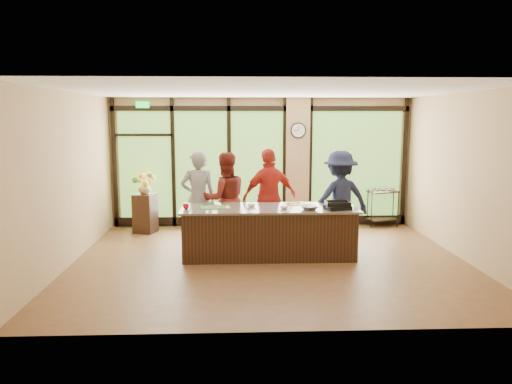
{
  "coord_description": "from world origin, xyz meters",
  "views": [
    {
      "loc": [
        -0.61,
        -8.66,
        2.56
      ],
      "look_at": [
        -0.23,
        0.4,
        1.19
      ],
      "focal_mm": 35.0,
      "sensor_mm": 36.0,
      "label": 1
    }
  ],
  "objects": [
    {
      "name": "prep_bowl_far",
      "position": [
        0.43,
        0.64,
        0.94
      ],
      "size": [
        0.13,
        0.13,
        0.03
      ],
      "primitive_type": "imported",
      "rotation": [
        0.0,
        0.0,
        0.03
      ],
      "color": "white",
      "rests_on": "countertop"
    },
    {
      "name": "window_wall",
      "position": [
        0.16,
        2.95,
        1.39
      ],
      "size": [
        6.9,
        0.12,
        3.0
      ],
      "color": "tan",
      "rests_on": "floor"
    },
    {
      "name": "cook_midright",
      "position": [
        0.07,
        1.14,
        0.97
      ],
      "size": [
        1.23,
        0.85,
        1.94
      ],
      "primitive_type": "imported",
      "rotation": [
        0.0,
        0.0,
        3.5
      ],
      "color": "#AB241A",
      "rests_on": "floor"
    },
    {
      "name": "prep_bowl_near",
      "position": [
        -0.32,
        0.39,
        0.94
      ],
      "size": [
        0.17,
        0.17,
        0.05
      ],
      "primitive_type": "imported",
      "rotation": [
        0.0,
        0.0,
        -0.09
      ],
      "color": "white",
      "rests_on": "countertop"
    },
    {
      "name": "left_wall",
      "position": [
        -3.5,
        0.0,
        1.5
      ],
      "size": [
        0.0,
        6.0,
        6.0
      ],
      "primitive_type": "plane",
      "rotation": [
        1.57,
        0.0,
        1.57
      ],
      "color": "tan",
      "rests_on": "floor"
    },
    {
      "name": "flower_vase",
      "position": [
        -2.62,
        2.33,
        1.01
      ],
      "size": [
        0.35,
        0.35,
        0.29
      ],
      "primitive_type": "imported",
      "rotation": [
        0.0,
        0.0,
        -0.32
      ],
      "color": "#9A8354",
      "rests_on": "flower_stand"
    },
    {
      "name": "island_base",
      "position": [
        0.0,
        0.3,
        0.44
      ],
      "size": [
        3.1,
        1.0,
        0.88
      ],
      "primitive_type": "cube",
      "color": "black",
      "rests_on": "floor"
    },
    {
      "name": "cook_midleft",
      "position": [
        -0.82,
        1.16,
        0.94
      ],
      "size": [
        1.05,
        0.91,
        1.87
      ],
      "primitive_type": "imported",
      "rotation": [
        0.0,
        0.0,
        3.39
      ],
      "color": "maroon",
      "rests_on": "floor"
    },
    {
      "name": "cutting_board_left",
      "position": [
        -1.03,
        0.31,
        0.93
      ],
      "size": [
        0.47,
        0.38,
        0.01
      ],
      "primitive_type": "cube",
      "rotation": [
        0.0,
        0.0,
        0.14
      ],
      "color": "green",
      "rests_on": "countertop"
    },
    {
      "name": "prep_bowl_mid",
      "position": [
        0.27,
        0.15,
        0.94
      ],
      "size": [
        0.2,
        0.2,
        0.05
      ],
      "primitive_type": "imported",
      "rotation": [
        0.0,
        0.0,
        -0.44
      ],
      "color": "white",
      "rests_on": "countertop"
    },
    {
      "name": "countertop",
      "position": [
        0.0,
        0.3,
        0.9
      ],
      "size": [
        3.2,
        1.1,
        0.04
      ],
      "primitive_type": "cube",
      "color": "slate",
      "rests_on": "island_base"
    },
    {
      "name": "floor",
      "position": [
        0.0,
        0.0,
        0.0
      ],
      "size": [
        7.0,
        7.0,
        0.0
      ],
      "primitive_type": "plane",
      "color": "brown",
      "rests_on": "ground"
    },
    {
      "name": "wall_clock",
      "position": [
        0.85,
        2.87,
        2.25
      ],
      "size": [
        0.36,
        0.04,
        0.36
      ],
      "color": "black",
      "rests_on": "window_wall"
    },
    {
      "name": "ceiling",
      "position": [
        0.0,
        0.0,
        3.0
      ],
      "size": [
        7.0,
        7.0,
        0.0
      ],
      "primitive_type": "plane",
      "rotation": [
        3.14,
        0.0,
        0.0
      ],
      "color": "white",
      "rests_on": "back_wall"
    },
    {
      "name": "cutting_board_right",
      "position": [
        0.57,
        0.64,
        0.93
      ],
      "size": [
        0.47,
        0.43,
        0.01
      ],
      "primitive_type": "cube",
      "rotation": [
        0.0,
        0.0,
        0.44
      ],
      "color": "yellow",
      "rests_on": "countertop"
    },
    {
      "name": "mixing_bowl",
      "position": [
        0.71,
        0.03,
        0.96
      ],
      "size": [
        0.42,
        0.42,
        0.08
      ],
      "primitive_type": "imported",
      "rotation": [
        0.0,
        0.0,
        0.43
      ],
      "color": "silver",
      "rests_on": "countertop"
    },
    {
      "name": "cook_left",
      "position": [
        -1.35,
        1.13,
        0.96
      ],
      "size": [
        0.75,
        0.55,
        1.91
      ],
      "primitive_type": "imported",
      "rotation": [
        0.0,
        0.0,
        3.28
      ],
      "color": "gray",
      "rests_on": "floor"
    },
    {
      "name": "flower_stand",
      "position": [
        -2.62,
        2.33,
        0.43
      ],
      "size": [
        0.54,
        0.54,
        0.87
      ],
      "primitive_type": "cube",
      "rotation": [
        0.0,
        0.0,
        -0.29
      ],
      "color": "black",
      "rests_on": "floor"
    },
    {
      "name": "back_wall",
      "position": [
        0.0,
        3.0,
        1.5
      ],
      "size": [
        7.0,
        0.0,
        7.0
      ],
      "primitive_type": "plane",
      "rotation": [
        1.57,
        0.0,
        0.0
      ],
      "color": "tan",
      "rests_on": "floor"
    },
    {
      "name": "right_wall",
      "position": [
        3.5,
        0.0,
        1.5
      ],
      "size": [
        0.0,
        6.0,
        6.0
      ],
      "primitive_type": "plane",
      "rotation": [
        1.57,
        0.0,
        -1.57
      ],
      "color": "tan",
      "rests_on": "floor"
    },
    {
      "name": "cook_right",
      "position": [
        1.45,
        0.98,
        0.95
      ],
      "size": [
        1.36,
        0.98,
        1.91
      ],
      "primitive_type": "imported",
      "rotation": [
        0.0,
        0.0,
        3.38
      ],
      "color": "#191E38",
      "rests_on": "floor"
    },
    {
      "name": "bar_cart",
      "position": [
        2.85,
        2.75,
        0.56
      ],
      "size": [
        0.76,
        0.58,
        0.93
      ],
      "rotation": [
        0.0,
        0.0,
        0.32
      ],
      "color": "black",
      "rests_on": "floor"
    },
    {
      "name": "cutting_board_center",
      "position": [
        -0.9,
        0.31,
        0.93
      ],
      "size": [
        0.41,
        0.33,
        0.01
      ],
      "primitive_type": "cube",
      "rotation": [
        0.0,
        0.0,
        0.16
      ],
      "color": "yellow",
      "rests_on": "countertop"
    },
    {
      "name": "roasting_pan",
      "position": [
        1.22,
        0.04,
        0.96
      ],
      "size": [
        0.49,
        0.43,
        0.08
      ],
      "primitive_type": "cube",
      "rotation": [
        0.0,
        0.0,
        0.25
      ],
      "color": "black",
      "rests_on": "countertop"
    },
    {
      "name": "red_ramekin",
      "position": [
        -1.5,
        0.21,
        0.97
      ],
      "size": [
        0.12,
        0.12,
        0.09
      ],
      "primitive_type": "imported",
      "rotation": [
        0.0,
        0.0,
        0.01
      ],
      "color": "red",
      "rests_on": "countertop"
    }
  ]
}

